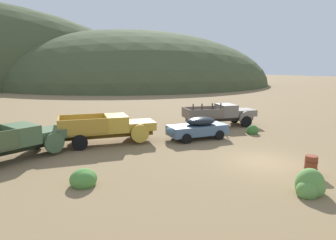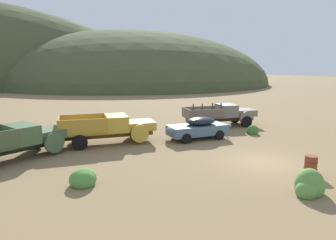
{
  "view_description": "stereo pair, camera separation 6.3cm",
  "coord_description": "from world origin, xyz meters",
  "px_view_note": "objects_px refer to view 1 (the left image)",
  "views": [
    {
      "loc": [
        -12.69,
        -9.68,
        5.08
      ],
      "look_at": [
        -1.45,
        7.13,
        1.38
      ],
      "focal_mm": 31.08,
      "sensor_mm": 36.0,
      "label": 1
    },
    {
      "loc": [
        -12.63,
        -9.72,
        5.08
      ],
      "look_at": [
        -1.45,
        7.13,
        1.38
      ],
      "focal_mm": 31.08,
      "sensor_mm": 36.0,
      "label": 2
    }
  ],
  "objects_px": {
    "truck_weathered_green": "(18,140)",
    "oil_drum_foreground": "(311,165)",
    "car_chalk_blue": "(196,128)",
    "truck_primer_gray": "(225,114)",
    "truck_faded_yellow": "(114,128)"
  },
  "relations": [
    {
      "from": "truck_faded_yellow",
      "to": "car_chalk_blue",
      "type": "height_order",
      "value": "truck_faded_yellow"
    },
    {
      "from": "truck_weathered_green",
      "to": "truck_faded_yellow",
      "type": "bearing_deg",
      "value": -15.29
    },
    {
      "from": "truck_faded_yellow",
      "to": "car_chalk_blue",
      "type": "relative_size",
      "value": 1.41
    },
    {
      "from": "truck_faded_yellow",
      "to": "oil_drum_foreground",
      "type": "distance_m",
      "value": 12.09
    },
    {
      "from": "oil_drum_foreground",
      "to": "truck_faded_yellow",
      "type": "bearing_deg",
      "value": 117.07
    },
    {
      "from": "car_chalk_blue",
      "to": "oil_drum_foreground",
      "type": "distance_m",
      "value": 8.46
    },
    {
      "from": "truck_weathered_green",
      "to": "oil_drum_foreground",
      "type": "distance_m",
      "value": 15.47
    },
    {
      "from": "truck_weathered_green",
      "to": "truck_primer_gray",
      "type": "relative_size",
      "value": 0.97
    },
    {
      "from": "car_chalk_blue",
      "to": "truck_primer_gray",
      "type": "bearing_deg",
      "value": -145.35
    },
    {
      "from": "truck_weathered_green",
      "to": "truck_faded_yellow",
      "type": "xyz_separation_m",
      "value": [
        5.79,
        0.19,
        0.0
      ]
    },
    {
      "from": "truck_faded_yellow",
      "to": "truck_primer_gray",
      "type": "bearing_deg",
      "value": 15.25
    },
    {
      "from": "truck_weathered_green",
      "to": "truck_primer_gray",
      "type": "bearing_deg",
      "value": -16.5
    },
    {
      "from": "truck_weathered_green",
      "to": "truck_faded_yellow",
      "type": "height_order",
      "value": "same"
    },
    {
      "from": "car_chalk_blue",
      "to": "truck_primer_gray",
      "type": "relative_size",
      "value": 0.71
    },
    {
      "from": "truck_weathered_green",
      "to": "oil_drum_foreground",
      "type": "xyz_separation_m",
      "value": [
        11.29,
        -10.56,
        -0.58
      ]
    }
  ]
}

